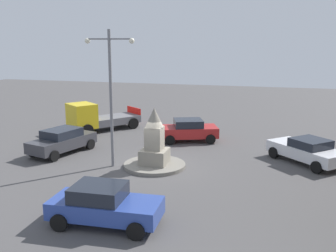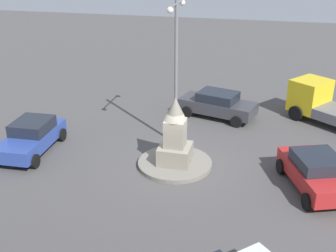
# 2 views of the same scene
# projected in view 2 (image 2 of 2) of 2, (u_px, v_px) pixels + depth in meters

# --- Properties ---
(ground_plane) EXTENTS (80.00, 80.00, 0.00)m
(ground_plane) POSITION_uv_depth(u_px,v_px,m) (175.00, 165.00, 18.79)
(ground_plane) COLOR #4F4C4C
(traffic_island) EXTENTS (3.31, 3.31, 0.19)m
(traffic_island) POSITION_uv_depth(u_px,v_px,m) (175.00, 163.00, 18.75)
(traffic_island) COLOR gray
(traffic_island) RESTS_ON ground
(monument) EXTENTS (1.39, 1.39, 3.03)m
(monument) POSITION_uv_depth(u_px,v_px,m) (175.00, 136.00, 18.20)
(monument) COLOR gray
(monument) RESTS_ON traffic_island
(streetlamp) EXTENTS (2.70, 0.28, 7.20)m
(streetlamp) POSITION_uv_depth(u_px,v_px,m) (176.00, 58.00, 19.11)
(streetlamp) COLOR slate
(streetlamp) RESTS_ON ground
(car_blue_approaching) EXTENTS (4.13, 2.11, 1.50)m
(car_blue_approaching) POSITION_uv_depth(u_px,v_px,m) (32.00, 136.00, 19.77)
(car_blue_approaching) COLOR #2D479E
(car_blue_approaching) RESTS_ON ground
(car_dark_grey_waiting) EXTENTS (2.83, 4.56, 1.49)m
(car_dark_grey_waiting) POSITION_uv_depth(u_px,v_px,m) (218.00, 104.00, 23.71)
(car_dark_grey_waiting) COLOR #38383D
(car_dark_grey_waiting) RESTS_ON ground
(car_red_far_side) EXTENTS (4.21, 3.06, 1.48)m
(car_red_far_side) POSITION_uv_depth(u_px,v_px,m) (316.00, 172.00, 16.72)
(car_red_far_side) COLOR #B22323
(car_red_far_side) RESTS_ON ground
(truck_yellow_parked_left) EXTENTS (4.82, 5.44, 2.18)m
(truck_yellow_parked_left) POSITION_uv_depth(u_px,v_px,m) (328.00, 105.00, 22.87)
(truck_yellow_parked_left) COLOR yellow
(truck_yellow_parked_left) RESTS_ON ground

